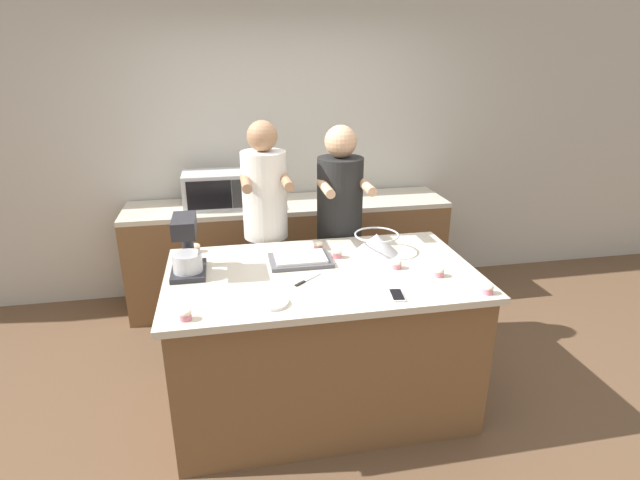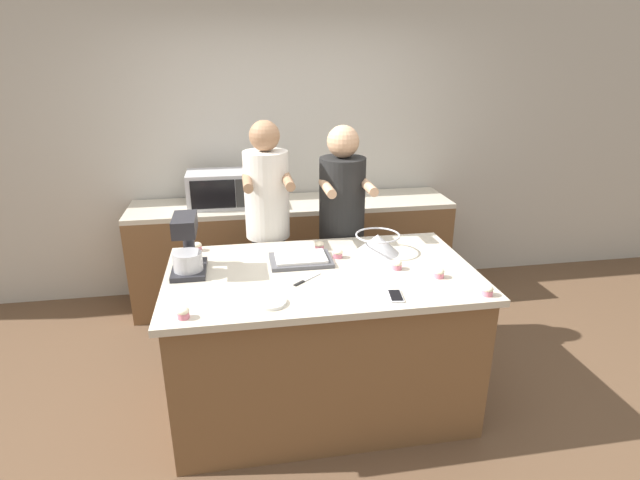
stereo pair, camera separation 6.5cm
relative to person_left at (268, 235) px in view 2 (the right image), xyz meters
name	(u,v)px [view 2 (the right image)]	position (x,y,z in m)	size (l,w,h in m)	color
ground_plane	(321,399)	(0.27, -0.72, -0.93)	(16.00, 16.00, 0.00)	brown
back_wall	(287,148)	(0.27, 1.14, 0.42)	(10.00, 0.06, 2.70)	#B2ADA3
island_counter	(321,338)	(0.27, -0.72, -0.46)	(1.85, 1.08, 0.94)	brown
back_counter	(293,251)	(0.27, 0.79, -0.46)	(2.80, 0.60, 0.93)	brown
person_left	(268,235)	(0.00, 0.00, 0.00)	(0.33, 0.50, 1.74)	#232328
person_right	(342,234)	(0.54, 0.00, -0.03)	(0.35, 0.51, 1.70)	brown
stand_mixer	(187,248)	(-0.51, -0.60, 0.16)	(0.20, 0.30, 0.35)	#232328
mixing_bowl	(377,243)	(0.68, -0.49, 0.08)	(0.29, 0.29, 0.13)	#BCBCC1
baking_tray	(301,259)	(0.16, -0.56, 0.03)	(0.38, 0.27, 0.04)	#4C4C51
microwave_oven	(219,189)	(-0.35, 0.79, 0.15)	(0.53, 0.36, 0.30)	#B7B7BC
cell_phone	(396,296)	(0.60, -1.12, 0.01)	(0.09, 0.15, 0.01)	silver
small_plate	(270,302)	(-0.07, -1.08, 0.02)	(0.17, 0.17, 0.02)	white
knife	(306,280)	(0.15, -0.83, 0.01)	(0.18, 0.16, 0.01)	#BCBCC1
cupcake_0	(183,313)	(-0.50, -1.16, 0.04)	(0.06, 0.06, 0.06)	#D17084
cupcake_1	(319,245)	(0.31, -0.37, 0.04)	(0.06, 0.06, 0.06)	#D17084
cupcake_2	(487,290)	(1.10, -1.18, 0.04)	(0.06, 0.06, 0.06)	#D17084
cupcake_3	(186,254)	(-0.55, -0.38, 0.04)	(0.06, 0.06, 0.06)	#D17084
cupcake_4	(439,273)	(0.93, -0.92, 0.04)	(0.06, 0.06, 0.06)	#D17084
cupcake_5	(197,246)	(-0.49, -0.25, 0.04)	(0.06, 0.06, 0.06)	#D17084
cupcake_6	(338,253)	(0.41, -0.53, 0.04)	(0.06, 0.06, 0.06)	#D17084
cupcake_7	(397,265)	(0.72, -0.76, 0.04)	(0.06, 0.06, 0.06)	#D17084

